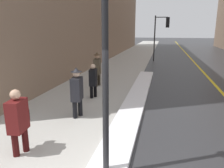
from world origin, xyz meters
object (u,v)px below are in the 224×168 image
at_px(pedestrian_in_fedora, 77,91).
at_px(pedestrian_trailing, 97,68).
at_px(pedestrian_in_glasses, 93,79).
at_px(pedestrian_with_shoulder_bag, 18,119).
at_px(traffic_light_near, 162,28).
at_px(lamp_post, 105,31).

distance_m(pedestrian_in_fedora, pedestrian_trailing, 4.13).
distance_m(pedestrian_in_glasses, pedestrian_trailing, 1.99).
distance_m(pedestrian_with_shoulder_bag, pedestrian_in_fedora, 2.44).
distance_m(traffic_light_near, pedestrian_with_shoulder_bag, 17.21).
bearing_deg(pedestrian_in_fedora, pedestrian_trailing, -179.56).
height_order(pedestrian_in_glasses, pedestrian_trailing, pedestrian_trailing).
bearing_deg(pedestrian_in_glasses, traffic_light_near, 160.67).
relative_size(traffic_light_near, pedestrian_with_shoulder_bag, 2.60).
height_order(lamp_post, pedestrian_with_shoulder_bag, lamp_post).
bearing_deg(lamp_post, pedestrian_trailing, 108.23).
bearing_deg(lamp_post, pedestrian_in_glasses, 110.69).
xyz_separation_m(lamp_post, pedestrian_trailing, (-2.23, 6.78, -1.86)).
bearing_deg(pedestrian_in_glasses, pedestrian_with_shoulder_bag, -11.13).
bearing_deg(traffic_light_near, lamp_post, -98.62).
bearing_deg(traffic_light_near, pedestrian_in_glasses, -108.02).
bearing_deg(pedestrian_with_shoulder_bag, pedestrian_in_glasses, 168.87).
xyz_separation_m(pedestrian_with_shoulder_bag, pedestrian_in_fedora, (0.46, 2.39, 0.05)).
bearing_deg(pedestrian_trailing, pedestrian_in_glasses, 4.52).
distance_m(pedestrian_with_shoulder_bag, pedestrian_trailing, 6.49).
relative_size(pedestrian_with_shoulder_bag, pedestrian_in_fedora, 0.93).
distance_m(lamp_post, pedestrian_in_glasses, 5.55).
bearing_deg(lamp_post, pedestrian_with_shoulder_bag, 172.19).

